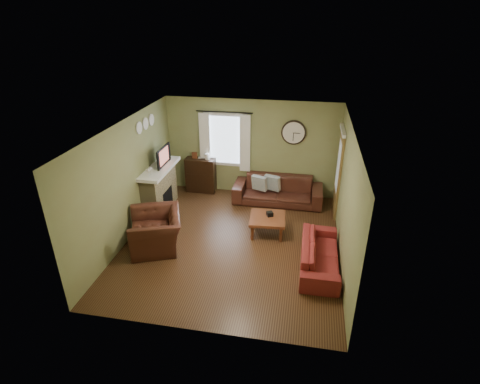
% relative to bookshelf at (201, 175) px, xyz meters
% --- Properties ---
extents(floor, '(4.60, 5.20, 0.00)m').
position_rel_bookshelf_xyz_m(floor, '(1.38, -2.41, -0.48)').
color(floor, '#422816').
rests_on(floor, ground).
extents(ceiling, '(4.60, 5.20, 0.00)m').
position_rel_bookshelf_xyz_m(ceiling, '(1.38, -2.41, 2.12)').
color(ceiling, white).
rests_on(ceiling, ground).
extents(wall_left, '(0.00, 5.20, 2.60)m').
position_rel_bookshelf_xyz_m(wall_left, '(-0.92, -2.41, 0.82)').
color(wall_left, '#818952').
rests_on(wall_left, ground).
extents(wall_right, '(0.00, 5.20, 2.60)m').
position_rel_bookshelf_xyz_m(wall_right, '(3.68, -2.41, 0.82)').
color(wall_right, '#818952').
rests_on(wall_right, ground).
extents(wall_back, '(4.60, 0.00, 2.60)m').
position_rel_bookshelf_xyz_m(wall_back, '(1.38, 0.19, 0.82)').
color(wall_back, '#818952').
rests_on(wall_back, ground).
extents(wall_front, '(4.60, 0.00, 2.60)m').
position_rel_bookshelf_xyz_m(wall_front, '(1.38, -5.01, 0.82)').
color(wall_front, '#818952').
rests_on(wall_front, ground).
extents(fireplace, '(0.40, 1.40, 1.10)m').
position_rel_bookshelf_xyz_m(fireplace, '(-0.72, -1.26, 0.07)').
color(fireplace, tan).
rests_on(fireplace, floor).
extents(firebox, '(0.04, 0.60, 0.55)m').
position_rel_bookshelf_xyz_m(firebox, '(-0.53, -1.26, -0.18)').
color(firebox, black).
rests_on(firebox, fireplace).
extents(mantel, '(0.58, 1.60, 0.08)m').
position_rel_bookshelf_xyz_m(mantel, '(-0.69, -1.26, 0.66)').
color(mantel, white).
rests_on(mantel, fireplace).
extents(tv, '(0.08, 0.60, 0.35)m').
position_rel_bookshelf_xyz_m(tv, '(-0.67, -1.11, 0.87)').
color(tv, black).
rests_on(tv, mantel).
extents(tv_screen, '(0.02, 0.62, 0.36)m').
position_rel_bookshelf_xyz_m(tv_screen, '(-0.59, -1.11, 0.93)').
color(tv_screen, '#994C3F').
rests_on(tv_screen, mantel).
extents(medallion_left, '(0.28, 0.28, 0.03)m').
position_rel_bookshelf_xyz_m(medallion_left, '(-0.90, -1.61, 1.77)').
color(medallion_left, white).
rests_on(medallion_left, wall_left).
extents(medallion_mid, '(0.28, 0.28, 0.03)m').
position_rel_bookshelf_xyz_m(medallion_mid, '(-0.90, -1.26, 1.77)').
color(medallion_mid, white).
rests_on(medallion_mid, wall_left).
extents(medallion_right, '(0.28, 0.28, 0.03)m').
position_rel_bookshelf_xyz_m(medallion_right, '(-0.90, -0.91, 1.77)').
color(medallion_right, white).
rests_on(medallion_right, wall_left).
extents(window_pane, '(1.00, 0.02, 1.30)m').
position_rel_bookshelf_xyz_m(window_pane, '(0.68, 0.17, 1.02)').
color(window_pane, silver).
rests_on(window_pane, wall_back).
extents(curtain_rod, '(0.03, 0.03, 1.50)m').
position_rel_bookshelf_xyz_m(curtain_rod, '(0.68, 0.07, 1.79)').
color(curtain_rod, black).
rests_on(curtain_rod, wall_back).
extents(curtain_left, '(0.28, 0.04, 1.55)m').
position_rel_bookshelf_xyz_m(curtain_left, '(0.13, 0.07, 0.97)').
color(curtain_left, white).
rests_on(curtain_left, wall_back).
extents(curtain_right, '(0.28, 0.04, 1.55)m').
position_rel_bookshelf_xyz_m(curtain_right, '(1.23, 0.07, 0.97)').
color(curtain_right, white).
rests_on(curtain_right, wall_back).
extents(wall_clock, '(0.64, 0.06, 0.64)m').
position_rel_bookshelf_xyz_m(wall_clock, '(2.48, 0.14, 1.32)').
color(wall_clock, white).
rests_on(wall_clock, wall_back).
extents(door, '(0.05, 0.90, 2.10)m').
position_rel_bookshelf_xyz_m(door, '(3.65, -0.56, 0.57)').
color(door, olive).
rests_on(door, floor).
extents(bookshelf, '(0.81, 0.35, 0.97)m').
position_rel_bookshelf_xyz_m(bookshelf, '(0.00, 0.00, 0.00)').
color(bookshelf, black).
rests_on(bookshelf, floor).
extents(book, '(0.22, 0.27, 0.02)m').
position_rel_bookshelf_xyz_m(book, '(-0.08, 0.11, 0.48)').
color(book, brown).
rests_on(book, bookshelf).
extents(sofa_brown, '(2.32, 0.91, 0.68)m').
position_rel_bookshelf_xyz_m(sofa_brown, '(2.18, -0.28, -0.14)').
color(sofa_brown, '#3F1D14').
rests_on(sofa_brown, floor).
extents(pillow_left, '(0.41, 0.25, 0.40)m').
position_rel_bookshelf_xyz_m(pillow_left, '(1.70, -0.38, 0.07)').
color(pillow_left, '#97A3A8').
rests_on(pillow_left, sofa_brown).
extents(pillow_right, '(0.43, 0.27, 0.41)m').
position_rel_bookshelf_xyz_m(pillow_right, '(2.03, -0.30, 0.07)').
color(pillow_right, '#97A3A8').
rests_on(pillow_right, sofa_brown).
extents(sofa_red, '(0.73, 1.87, 0.55)m').
position_rel_bookshelf_xyz_m(sofa_red, '(3.27, -2.92, -0.21)').
color(sofa_red, maroon).
rests_on(sofa_red, floor).
extents(armchair, '(1.42, 1.50, 0.78)m').
position_rel_bookshelf_xyz_m(armchair, '(-0.19, -2.85, -0.09)').
color(armchair, '#3F1D14').
rests_on(armchair, floor).
extents(coffee_table, '(0.84, 0.84, 0.42)m').
position_rel_bookshelf_xyz_m(coffee_table, '(2.10, -1.90, -0.27)').
color(coffee_table, brown).
rests_on(coffee_table, floor).
extents(tissue_box, '(0.18, 0.18, 0.10)m').
position_rel_bookshelf_xyz_m(tissue_box, '(2.14, -1.83, -0.08)').
color(tissue_box, black).
rests_on(tissue_box, coffee_table).
extents(wine_glass_a, '(0.07, 0.07, 0.19)m').
position_rel_bookshelf_xyz_m(wine_glass_a, '(-0.67, -1.86, 0.79)').
color(wine_glass_a, white).
rests_on(wine_glass_a, mantel).
extents(wine_glass_b, '(0.07, 0.07, 0.19)m').
position_rel_bookshelf_xyz_m(wine_glass_b, '(-0.67, -1.73, 0.79)').
color(wine_glass_b, white).
rests_on(wine_glass_b, mantel).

